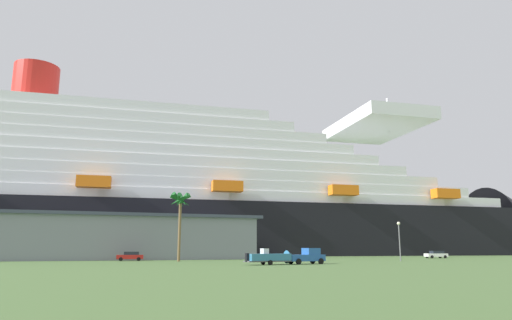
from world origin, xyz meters
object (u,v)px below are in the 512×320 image
Objects in this scene: cruise_ship at (159,198)px; parked_car_red_hatchback at (130,256)px; small_boat_on_trailer at (273,257)px; street_lamp at (399,235)px; pickup_truck at (307,256)px; palm_tree at (180,204)px; parked_car_white_van at (436,254)px; parked_car_blue_suv at (29,256)px.

parked_car_red_hatchback is at bearing -101.99° from cruise_ship.
small_boat_on_trailer is 28.60m from street_lamp.
pickup_truck is 0.87× the size of street_lamp.
street_lamp is 47.02m from parked_car_red_hatchback.
palm_tree reaches higher than parked_car_red_hatchback.
parked_car_white_van is (48.22, 25.14, -0.12)m from small_boat_on_trailer.
parked_car_white_van is 1.08× the size of parked_car_red_hatchback.
cruise_ship is 53.71m from parked_car_blue_suv.
palm_tree is at bearing -25.73° from parked_car_blue_suv.
street_lamp is at bearing -19.78° from parked_car_blue_suv.
cruise_ship is 76.27m from small_boat_on_trailer.
palm_tree is 28.17m from parked_car_blue_suv.
pickup_truck is 0.69× the size of small_boat_on_trailer.
parked_car_blue_suv is at bearing 137.62° from small_boat_on_trailer.
small_boat_on_trailer is 54.38m from parked_car_white_van.
street_lamp reaches higher than small_boat_on_trailer.
parked_car_white_van is 82.09m from parked_car_blue_suv.
pickup_truck reaches higher than parked_car_red_hatchback.
palm_tree reaches higher than parked_car_blue_suv.
small_boat_on_trailer is 1.69× the size of parked_car_white_van.
cruise_ship is 41.94× the size of street_lamp.
pickup_truck is (11.97, -73.53, -15.27)m from cruise_ship.
street_lamp is (33.50, -65.50, -11.84)m from cruise_ship.
cruise_ship is 55.81m from palm_tree.
cruise_ship is at bearing 117.08° from street_lamp.
parked_car_white_van and parked_car_blue_suv have the same top height.
parked_car_blue_suv is at bearing 161.92° from parked_car_red_hatchback.
pickup_truck reaches higher than small_boat_on_trailer.
street_lamp is at bearing 18.32° from small_boat_on_trailer.
palm_tree is (-14.97, 18.21, 8.53)m from pickup_truck.
small_boat_on_trailer is 1.26× the size of street_lamp.
small_boat_on_trailer is at bearing -152.46° from parked_car_white_van.
cruise_ship is at bearing 95.03° from small_boat_on_trailer.
cruise_ship reaches higher than palm_tree.
cruise_ship is 33.27× the size of small_boat_on_trailer.
cruise_ship reaches higher than parked_car_blue_suv.
palm_tree is at bearing 164.41° from street_lamp.
street_lamp reaches higher than parked_car_blue_suv.
small_boat_on_trailer is (-5.42, -0.90, -0.08)m from pickup_truck.
small_boat_on_trailer is 23.03m from palm_tree.
cruise_ship is at bearing 138.02° from parked_car_white_van.
pickup_truck reaches higher than parked_car_white_van.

